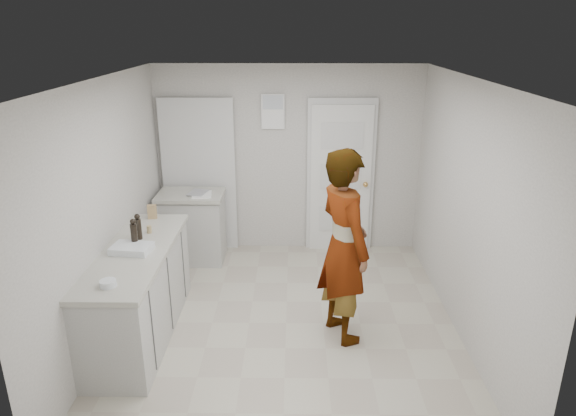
{
  "coord_description": "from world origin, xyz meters",
  "views": [
    {
      "loc": [
        0.08,
        -4.66,
        2.96
      ],
      "look_at": [
        0.01,
        0.4,
        1.14
      ],
      "focal_mm": 32.0,
      "sensor_mm": 36.0,
      "label": 1
    }
  ],
  "objects_px": {
    "person": "(344,246)",
    "oil_cruet_b": "(134,234)",
    "cake_mix_box": "(152,212)",
    "oil_cruet_a": "(138,227)",
    "spice_jar": "(149,229)",
    "egg_bowl": "(108,283)",
    "baking_dish": "(132,249)"
  },
  "relations": [
    {
      "from": "spice_jar",
      "to": "oil_cruet_a",
      "type": "distance_m",
      "value": 0.19
    },
    {
      "from": "spice_jar",
      "to": "oil_cruet_b",
      "type": "bearing_deg",
      "value": -96.73
    },
    {
      "from": "cake_mix_box",
      "to": "egg_bowl",
      "type": "relative_size",
      "value": 1.16
    },
    {
      "from": "person",
      "to": "oil_cruet_a",
      "type": "relative_size",
      "value": 7.19
    },
    {
      "from": "cake_mix_box",
      "to": "oil_cruet_b",
      "type": "bearing_deg",
      "value": -93.8
    },
    {
      "from": "cake_mix_box",
      "to": "oil_cruet_a",
      "type": "distance_m",
      "value": 0.58
    },
    {
      "from": "cake_mix_box",
      "to": "egg_bowl",
      "type": "xyz_separation_m",
      "value": [
        0.04,
        -1.57,
        -0.05
      ]
    },
    {
      "from": "oil_cruet_b",
      "to": "egg_bowl",
      "type": "bearing_deg",
      "value": -89.38
    },
    {
      "from": "oil_cruet_a",
      "to": "baking_dish",
      "type": "bearing_deg",
      "value": -86.82
    },
    {
      "from": "person",
      "to": "cake_mix_box",
      "type": "xyz_separation_m",
      "value": [
        -2.05,
        0.82,
        0.04
      ]
    },
    {
      "from": "oil_cruet_a",
      "to": "egg_bowl",
      "type": "distance_m",
      "value": 1.0
    },
    {
      "from": "spice_jar",
      "to": "cake_mix_box",
      "type": "bearing_deg",
      "value": 100.31
    },
    {
      "from": "oil_cruet_a",
      "to": "oil_cruet_b",
      "type": "bearing_deg",
      "value": -84.61
    },
    {
      "from": "person",
      "to": "oil_cruet_b",
      "type": "xyz_separation_m",
      "value": [
        -2.02,
        0.05,
        0.1
      ]
    },
    {
      "from": "person",
      "to": "oil_cruet_a",
      "type": "xyz_separation_m",
      "value": [
        -2.04,
        0.24,
        0.09
      ]
    },
    {
      "from": "oil_cruet_a",
      "to": "baking_dish",
      "type": "distance_m",
      "value": 0.32
    },
    {
      "from": "spice_jar",
      "to": "baking_dish",
      "type": "bearing_deg",
      "value": -95.36
    },
    {
      "from": "spice_jar",
      "to": "baking_dish",
      "type": "height_order",
      "value": "spice_jar"
    },
    {
      "from": "person",
      "to": "spice_jar",
      "type": "relative_size",
      "value": 25.05
    },
    {
      "from": "person",
      "to": "egg_bowl",
      "type": "distance_m",
      "value": 2.14
    },
    {
      "from": "spice_jar",
      "to": "oil_cruet_b",
      "type": "height_order",
      "value": "oil_cruet_b"
    },
    {
      "from": "spice_jar",
      "to": "egg_bowl",
      "type": "relative_size",
      "value": 0.56
    },
    {
      "from": "spice_jar",
      "to": "baking_dish",
      "type": "relative_size",
      "value": 0.2
    },
    {
      "from": "baking_dish",
      "to": "cake_mix_box",
      "type": "bearing_deg",
      "value": 92.08
    },
    {
      "from": "cake_mix_box",
      "to": "oil_cruet_a",
      "type": "bearing_deg",
      "value": -94.8
    },
    {
      "from": "oil_cruet_b",
      "to": "baking_dish",
      "type": "height_order",
      "value": "oil_cruet_b"
    },
    {
      "from": "spice_jar",
      "to": "oil_cruet_b",
      "type": "distance_m",
      "value": 0.37
    },
    {
      "from": "baking_dish",
      "to": "egg_bowl",
      "type": "distance_m",
      "value": 0.69
    },
    {
      "from": "cake_mix_box",
      "to": "oil_cruet_b",
      "type": "relative_size",
      "value": 0.55
    },
    {
      "from": "person",
      "to": "oil_cruet_b",
      "type": "distance_m",
      "value": 2.02
    },
    {
      "from": "oil_cruet_a",
      "to": "baking_dish",
      "type": "height_order",
      "value": "oil_cruet_a"
    },
    {
      "from": "oil_cruet_a",
      "to": "oil_cruet_b",
      "type": "distance_m",
      "value": 0.2
    }
  ]
}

